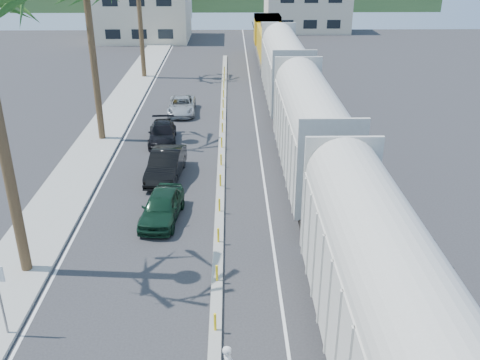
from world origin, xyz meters
name	(u,v)px	position (x,y,z in m)	size (l,w,h in m)	color
sidewalk	(109,125)	(-8.50, 25.00, 0.07)	(3.00, 90.00, 0.15)	gray
rails	(286,112)	(5.00, 28.00, 0.03)	(1.56, 100.00, 0.06)	black
median	(222,148)	(0.00, 19.96, 0.09)	(0.45, 60.00, 0.85)	gray
lane_markings	(194,125)	(-2.15, 25.00, 0.00)	(9.42, 90.00, 0.01)	silver
freight_train	(298,104)	(5.00, 20.60, 2.91)	(3.00, 60.94, 5.85)	#B8B5A9
car_lead	(162,207)	(-2.82, 10.41, 0.73)	(2.17, 4.46, 1.47)	black
car_second	(166,165)	(-3.17, 15.57, 0.81)	(2.09, 5.02, 1.61)	black
car_third	(162,133)	(-4.06, 21.47, 0.65)	(2.16, 4.62, 1.31)	black
car_rear	(182,105)	(-3.28, 28.06, 0.64)	(2.24, 4.65, 1.28)	#AFB1B4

